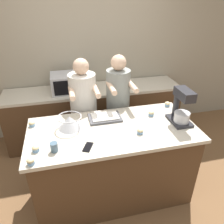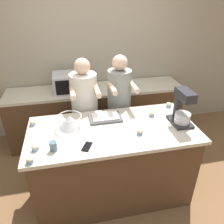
{
  "view_description": "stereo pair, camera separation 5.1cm",
  "coord_description": "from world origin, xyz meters",
  "px_view_note": "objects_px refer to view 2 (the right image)",
  "views": [
    {
      "loc": [
        -0.47,
        -1.92,
        2.26
      ],
      "look_at": [
        0.0,
        0.04,
        1.14
      ],
      "focal_mm": 35.0,
      "sensor_mm": 36.0,
      "label": 1
    },
    {
      "loc": [
        -0.42,
        -1.93,
        2.26
      ],
      "look_at": [
        0.0,
        0.04,
        1.14
      ],
      "focal_mm": 35.0,
      "sensor_mm": 36.0,
      "label": 2
    }
  ],
  "objects_px": {
    "cupcake_3": "(33,123)",
    "cupcake_2": "(35,147)",
    "person_right": "(119,109)",
    "mixing_bowl": "(70,121)",
    "drinking_glass": "(53,146)",
    "cupcake_5": "(152,114)",
    "cell_phone": "(87,147)",
    "stand_mixer": "(182,109)",
    "cupcake_0": "(30,160)",
    "cupcake_4": "(140,132)",
    "baking_tray": "(105,117)",
    "person_left": "(85,113)",
    "microwave_oven": "(71,82)",
    "cupcake_1": "(169,105)"
  },
  "relations": [
    {
      "from": "person_left",
      "to": "drinking_glass",
      "type": "relative_size",
      "value": 16.96
    },
    {
      "from": "mixing_bowl",
      "to": "cupcake_4",
      "type": "bearing_deg",
      "value": -21.9
    },
    {
      "from": "baking_tray",
      "to": "mixing_bowl",
      "type": "bearing_deg",
      "value": -166.03
    },
    {
      "from": "cupcake_3",
      "to": "cupcake_5",
      "type": "distance_m",
      "value": 1.36
    },
    {
      "from": "stand_mixer",
      "to": "cell_phone",
      "type": "relative_size",
      "value": 2.5
    },
    {
      "from": "cupcake_5",
      "to": "cell_phone",
      "type": "bearing_deg",
      "value": -152.45
    },
    {
      "from": "cupcake_2",
      "to": "stand_mixer",
      "type": "bearing_deg",
      "value": 6.05
    },
    {
      "from": "baking_tray",
      "to": "microwave_oven",
      "type": "xyz_separation_m",
      "value": [
        -0.34,
        1.04,
        0.06
      ]
    },
    {
      "from": "baking_tray",
      "to": "cupcake_4",
      "type": "distance_m",
      "value": 0.48
    },
    {
      "from": "cupcake_1",
      "to": "mixing_bowl",
      "type": "bearing_deg",
      "value": -169.88
    },
    {
      "from": "cell_phone",
      "to": "cupcake_3",
      "type": "xyz_separation_m",
      "value": [
        -0.55,
        0.51,
        0.03
      ]
    },
    {
      "from": "cell_phone",
      "to": "cupcake_5",
      "type": "height_order",
      "value": "cupcake_5"
    },
    {
      "from": "cupcake_0",
      "to": "cupcake_1",
      "type": "height_order",
      "value": "same"
    },
    {
      "from": "cell_phone",
      "to": "cupcake_4",
      "type": "distance_m",
      "value": 0.57
    },
    {
      "from": "drinking_glass",
      "to": "person_right",
      "type": "bearing_deg",
      "value": 46.24
    },
    {
      "from": "person_right",
      "to": "cupcake_1",
      "type": "height_order",
      "value": "person_right"
    },
    {
      "from": "microwave_oven",
      "to": "cupcake_3",
      "type": "relative_size",
      "value": 8.08
    },
    {
      "from": "person_right",
      "to": "mixing_bowl",
      "type": "bearing_deg",
      "value": -142.59
    },
    {
      "from": "baking_tray",
      "to": "cupcake_2",
      "type": "distance_m",
      "value": 0.86
    },
    {
      "from": "person_left",
      "to": "microwave_oven",
      "type": "distance_m",
      "value": 0.68
    },
    {
      "from": "mixing_bowl",
      "to": "cupcake_0",
      "type": "xyz_separation_m",
      "value": [
        -0.37,
        -0.5,
        -0.04
      ]
    },
    {
      "from": "person_left",
      "to": "cell_phone",
      "type": "bearing_deg",
      "value": -94.28
    },
    {
      "from": "person_left",
      "to": "stand_mixer",
      "type": "xyz_separation_m",
      "value": [
        1.0,
        -0.68,
        0.31
      ]
    },
    {
      "from": "cupcake_3",
      "to": "cupcake_5",
      "type": "relative_size",
      "value": 1.0
    },
    {
      "from": "mixing_bowl",
      "to": "cupcake_4",
      "type": "xyz_separation_m",
      "value": [
        0.7,
        -0.28,
        -0.04
      ]
    },
    {
      "from": "stand_mixer",
      "to": "cupcake_5",
      "type": "height_order",
      "value": "stand_mixer"
    },
    {
      "from": "person_left",
      "to": "person_right",
      "type": "distance_m",
      "value": 0.47
    },
    {
      "from": "microwave_oven",
      "to": "drinking_glass",
      "type": "height_order",
      "value": "microwave_oven"
    },
    {
      "from": "mixing_bowl",
      "to": "cupcake_4",
      "type": "height_order",
      "value": "mixing_bowl"
    },
    {
      "from": "cupcake_1",
      "to": "cupcake_0",
      "type": "bearing_deg",
      "value": -155.98
    },
    {
      "from": "baking_tray",
      "to": "drinking_glass",
      "type": "height_order",
      "value": "drinking_glass"
    },
    {
      "from": "cupcake_2",
      "to": "baking_tray",
      "type": "bearing_deg",
      "value": 29.98
    },
    {
      "from": "cell_phone",
      "to": "cupcake_0",
      "type": "bearing_deg",
      "value": -167.19
    },
    {
      "from": "stand_mixer",
      "to": "cupcake_4",
      "type": "bearing_deg",
      "value": -167.04
    },
    {
      "from": "microwave_oven",
      "to": "cupcake_2",
      "type": "distance_m",
      "value": 1.53
    },
    {
      "from": "microwave_oven",
      "to": "drinking_glass",
      "type": "relative_size",
      "value": 5.78
    },
    {
      "from": "person_left",
      "to": "cupcake_3",
      "type": "xyz_separation_m",
      "value": [
        -0.61,
        -0.38,
        0.17
      ]
    },
    {
      "from": "baking_tray",
      "to": "cupcake_1",
      "type": "xyz_separation_m",
      "value": [
        0.85,
        0.12,
        0.01
      ]
    },
    {
      "from": "stand_mixer",
      "to": "cupcake_0",
      "type": "height_order",
      "value": "stand_mixer"
    },
    {
      "from": "stand_mixer",
      "to": "person_right",
      "type": "bearing_deg",
      "value": 128.36
    },
    {
      "from": "cupcake_3",
      "to": "cupcake_2",
      "type": "bearing_deg",
      "value": -81.49
    },
    {
      "from": "cell_phone",
      "to": "cupcake_3",
      "type": "bearing_deg",
      "value": 136.64
    },
    {
      "from": "baking_tray",
      "to": "cupcake_3",
      "type": "height_order",
      "value": "cupcake_3"
    },
    {
      "from": "person_left",
      "to": "cupcake_1",
      "type": "distance_m",
      "value": 1.1
    },
    {
      "from": "cupcake_2",
      "to": "cupcake_4",
      "type": "distance_m",
      "value": 1.04
    },
    {
      "from": "person_left",
      "to": "cupcake_2",
      "type": "height_order",
      "value": "person_left"
    },
    {
      "from": "person_right",
      "to": "cupcake_2",
      "type": "bearing_deg",
      "value": -140.19
    },
    {
      "from": "person_left",
      "to": "cupcake_5",
      "type": "bearing_deg",
      "value": -32.31
    },
    {
      "from": "cupcake_4",
      "to": "cupcake_5",
      "type": "relative_size",
      "value": 1.0
    },
    {
      "from": "person_right",
      "to": "mixing_bowl",
      "type": "xyz_separation_m",
      "value": [
        -0.67,
        -0.52,
        0.2
      ]
    }
  ]
}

